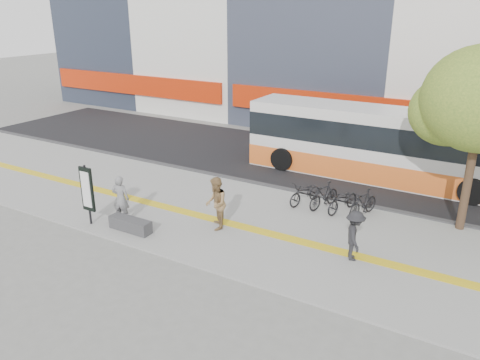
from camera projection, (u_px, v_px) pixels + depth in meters
The scene contains 12 objects.
ground at pixel (213, 236), 15.94m from camera, with size 120.00×120.00×0.00m, color slate.
sidewalk at pixel (235, 219), 17.14m from camera, with size 40.00×7.00×0.08m, color gray.
tactile_strip at pixel (228, 223), 16.72m from camera, with size 40.00×0.45×0.01m, color gold.
street at pixel (312, 163), 23.23m from camera, with size 40.00×8.00×0.06m, color black.
curb at pixel (277, 188), 19.97m from camera, with size 40.00×0.25×0.14m, color #323234.
bench at pixel (130, 225), 16.09m from camera, with size 1.60×0.45×0.45m, color #323234.
signboard at pixel (87, 190), 16.22m from camera, with size 0.55×0.10×2.20m.
bus at pixel (378, 146), 20.79m from camera, with size 11.68×2.77×3.11m.
bicycle_row at pixel (332, 198), 17.68m from camera, with size 3.31×1.84×1.02m.
seated_woman at pixel (121, 199), 16.61m from camera, with size 0.63×0.41×1.72m, color black.
pedestrian_tan at pixel (216, 203), 16.03m from camera, with size 0.90×0.70×1.86m, color olive.
pedestrian_dark at pixel (354, 236), 14.08m from camera, with size 1.02×0.59×1.58m, color black.
Camera 1 is at (7.97, -11.88, 7.35)m, focal length 35.05 mm.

